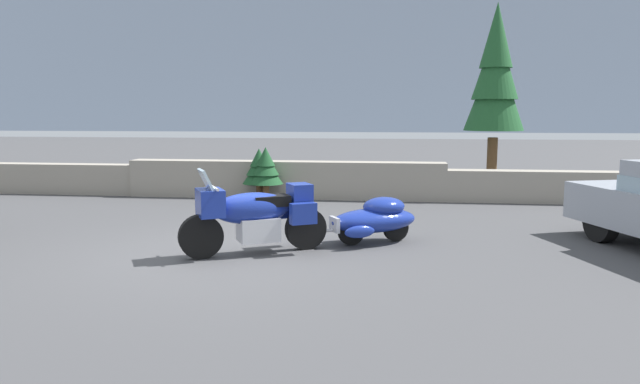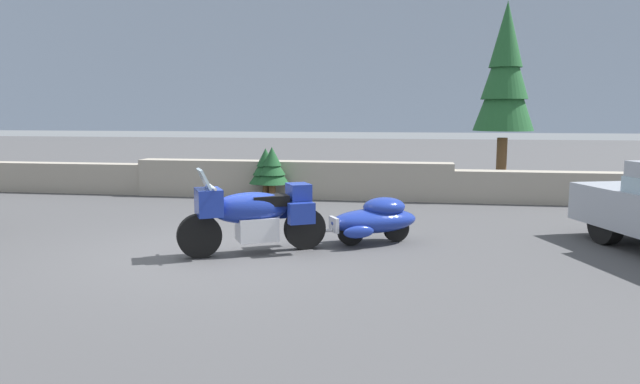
# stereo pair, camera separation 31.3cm
# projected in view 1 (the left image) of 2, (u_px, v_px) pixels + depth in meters

# --- Properties ---
(ground_plane) EXTENTS (80.00, 80.00, 0.00)m
(ground_plane) POSITION_uv_depth(u_px,v_px,m) (214.00, 254.00, 8.86)
(ground_plane) COLOR #424244
(stone_guard_wall) EXTENTS (24.00, 0.59, 0.93)m
(stone_guard_wall) POSITION_uv_depth(u_px,v_px,m) (289.00, 181.00, 14.68)
(stone_guard_wall) COLOR gray
(stone_guard_wall) RESTS_ON ground
(distant_ridgeline) EXTENTS (240.00, 80.00, 16.00)m
(distant_ridgeline) POSITION_uv_depth(u_px,v_px,m) (378.00, 79.00, 102.16)
(distant_ridgeline) COLOR #99A8BF
(distant_ridgeline) RESTS_ON ground
(touring_motorcycle) EXTENTS (2.09, 1.39, 1.33)m
(touring_motorcycle) POSITION_uv_depth(u_px,v_px,m) (254.00, 214.00, 8.82)
(touring_motorcycle) COLOR black
(touring_motorcycle) RESTS_ON ground
(car_shaped_trailer) EXTENTS (2.11, 1.38, 0.76)m
(car_shaped_trailer) POSITION_uv_depth(u_px,v_px,m) (375.00, 218.00, 9.59)
(car_shaped_trailer) COLOR black
(car_shaped_trailer) RESTS_ON ground
(pine_tree_tall) EXTENTS (1.61, 1.61, 5.08)m
(pine_tree_tall) POSITION_uv_depth(u_px,v_px,m) (495.00, 74.00, 15.71)
(pine_tree_tall) COLOR brown
(pine_tree_tall) RESTS_ON ground
(pine_sapling_near) EXTENTS (0.82, 0.82, 1.28)m
(pine_sapling_near) POSITION_uv_depth(u_px,v_px,m) (259.00, 168.00, 14.18)
(pine_sapling_near) COLOR brown
(pine_sapling_near) RESTS_ON ground
(pine_sapling_farther) EXTENTS (0.83, 0.83, 1.33)m
(pine_sapling_farther) POSITION_uv_depth(u_px,v_px,m) (266.00, 168.00, 14.03)
(pine_sapling_farther) COLOR brown
(pine_sapling_farther) RESTS_ON ground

